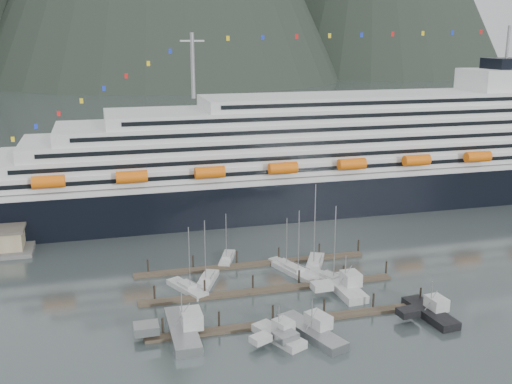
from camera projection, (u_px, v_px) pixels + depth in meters
ground at (301, 295)px, 108.80m from camera, size 1600.00×1600.00×0.00m
cruise_ship at (340, 161)px, 164.56m from camera, size 210.00×30.40×50.30m
dock_near at (293, 321)px, 98.20m from camera, size 48.18×2.28×3.20m
dock_mid at (270, 289)px, 110.35m from camera, size 48.18×2.28×3.20m
dock_far at (253, 264)px, 122.49m from camera, size 48.18×2.28×3.20m
sailboat_a at (207, 281)px, 113.71m from camera, size 6.26×9.52×13.23m
sailboat_b at (187, 289)px, 110.29m from camera, size 6.75×10.30×13.05m
sailboat_d at (294, 272)px, 118.06m from camera, size 6.56×11.96×13.85m
sailboat_e at (227, 259)px, 125.00m from camera, size 5.31×9.12×10.89m
sailboat_f at (284, 265)px, 121.58m from camera, size 4.68×8.26×10.97m
sailboat_g at (314, 265)px, 121.48m from camera, size 7.92×11.82×18.20m
sailboat_h at (330, 280)px, 114.07m from camera, size 6.83×10.39×15.93m
trawler_a at (181, 329)px, 94.01m from camera, size 10.57×14.71×8.13m
trawler_b at (278, 335)px, 92.50m from camera, size 8.56×10.08×6.22m
trawler_c at (311, 331)px, 93.61m from camera, size 10.87×13.98×6.94m
trawler_d at (429, 312)px, 100.05m from camera, size 8.88×11.96×6.94m
trawler_e at (344, 287)px, 109.66m from camera, size 9.19×12.06×7.79m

